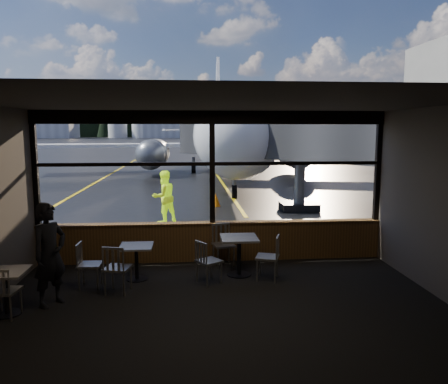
{
  "coord_description": "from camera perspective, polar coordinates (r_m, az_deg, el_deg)",
  "views": [
    {
      "loc": [
        -0.58,
        -10.0,
        3.05
      ],
      "look_at": [
        0.36,
        1.0,
        1.5
      ],
      "focal_mm": 35.0,
      "sensor_mm": 36.0,
      "label": 1
    }
  ],
  "objects": [
    {
      "name": "hangar_right",
      "position": [
        197.54,
        13.13,
        8.65
      ],
      "size": [
        50.0,
        20.0,
        12.0
      ],
      "primitive_type": null,
      "color": "silver",
      "rests_on": "ground_plane"
    },
    {
      "name": "carpet_floor",
      "position": [
        7.65,
        -0.13,
        -15.42
      ],
      "size": [
        8.0,
        6.0,
        0.01
      ],
      "primitive_type": "cube",
      "color": "black",
      "rests_on": "ground"
    },
    {
      "name": "chair_mid_w",
      "position": [
        9.01,
        -17.1,
        -9.12
      ],
      "size": [
        0.5,
        0.5,
        0.91
      ],
      "primitive_type": null,
      "rotation": [
        0.0,
        0.0,
        -1.59
      ],
      "color": "#AEA99D",
      "rests_on": "carpet_floor"
    },
    {
      "name": "hangar_left",
      "position": [
        202.3,
        -25.2,
        7.94
      ],
      "size": [
        45.0,
        18.0,
        11.0
      ],
      "primitive_type": null,
      "color": "silver",
      "rests_on": "ground_plane"
    },
    {
      "name": "chair_near_e",
      "position": [
        9.1,
        5.69,
        -8.51
      ],
      "size": [
        0.65,
        0.65,
        0.94
      ],
      "primitive_type": null,
      "rotation": [
        0.0,
        0.0,
        1.26
      ],
      "color": "beige",
      "rests_on": "carpet_floor"
    },
    {
      "name": "fuel_tank_b",
      "position": [
        192.98,
        -10.75,
        7.85
      ],
      "size": [
        8.0,
        8.0,
        6.0
      ],
      "primitive_type": "cylinder",
      "color": "silver",
      "rests_on": "ground_plane"
    },
    {
      "name": "fuel_tank_c",
      "position": [
        192.23,
        -7.76,
        7.92
      ],
      "size": [
        8.0,
        8.0,
        6.0
      ],
      "primitive_type": "cylinder",
      "color": "silver",
      "rests_on": "ground_plane"
    },
    {
      "name": "cafe_table_near",
      "position": [
        9.33,
        1.98,
        -8.39
      ],
      "size": [
        0.76,
        0.76,
        0.84
      ],
      "primitive_type": null,
      "color": "#9E9891",
      "rests_on": "carpet_floor"
    },
    {
      "name": "mullion_left",
      "position": [
        10.58,
        -23.45,
        2.73
      ],
      "size": [
        0.12,
        0.12,
        2.6
      ],
      "primitive_type": "cube",
      "color": "black",
      "rests_on": "ground"
    },
    {
      "name": "ground_crew",
      "position": [
        14.69,
        -7.86,
        -0.61
      ],
      "size": [
        1.07,
        1.02,
        1.74
      ],
      "primitive_type": "imported",
      "rotation": [
        0.0,
        0.0,
        3.75
      ],
      "color": "#BFF219",
      "rests_on": "ground_plane"
    },
    {
      "name": "passenger",
      "position": [
        8.23,
        -21.81,
        -7.61
      ],
      "size": [
        0.74,
        0.8,
        1.84
      ],
      "primitive_type": "imported",
      "rotation": [
        0.0,
        0.0,
        0.98
      ],
      "color": "black",
      "rests_on": "carpet_floor"
    },
    {
      "name": "cafe_table_mid",
      "position": [
        9.26,
        -11.34,
        -9.04
      ],
      "size": [
        0.66,
        0.66,
        0.73
      ],
      "primitive_type": null,
      "color": "#A9A39C",
      "rests_on": "carpet_floor"
    },
    {
      "name": "chair_near_w",
      "position": [
        8.87,
        -1.97,
        -9.07
      ],
      "size": [
        0.68,
        0.68,
        0.9
      ],
      "primitive_type": null,
      "rotation": [
        0.0,
        0.0,
        -0.99
      ],
      "color": "#ABA69A",
      "rests_on": "carpet_floor"
    },
    {
      "name": "chair_left_s",
      "position": [
        8.16,
        -26.7,
        -11.54
      ],
      "size": [
        0.54,
        0.54,
        0.88
      ],
      "primitive_type": null,
      "rotation": [
        0.0,
        0.0,
        -0.12
      ],
      "color": "#AFAA9E",
      "rests_on": "carpet_floor"
    },
    {
      "name": "ground_plane",
      "position": [
        130.03,
        -4.65,
        6.63
      ],
      "size": [
        520.0,
        520.0,
        0.0
      ],
      "primitive_type": "plane",
      "color": "black",
      "rests_on": "ground"
    },
    {
      "name": "mullion_right",
      "position": [
        11.01,
        19.47,
        3.11
      ],
      "size": [
        0.12,
        0.12,
        2.6
      ],
      "primitive_type": "cube",
      "color": "black",
      "rests_on": "ground"
    },
    {
      "name": "wall_back",
      "position": [
        4.24,
        3.26,
        -9.87
      ],
      "size": [
        8.0,
        0.04,
        3.5
      ],
      "primitive_type": "cube",
      "color": "#4F473F",
      "rests_on": "ground"
    },
    {
      "name": "window_sill",
      "position": [
        10.35,
        -1.52,
        -6.56
      ],
      "size": [
        8.0,
        0.28,
        0.9
      ],
      "primitive_type": "cube",
      "color": "brown",
      "rests_on": "ground"
    },
    {
      "name": "airliner",
      "position": [
        31.26,
        -0.02,
        12.02
      ],
      "size": [
        30.04,
        35.5,
        10.48
      ],
      "primitive_type": null,
      "rotation": [
        0.0,
        0.0,
        -0.04
      ],
      "color": "white",
      "rests_on": "ground_plane"
    },
    {
      "name": "cone_nose",
      "position": [
        17.76,
        -1.09,
        -1.03
      ],
      "size": [
        0.38,
        0.38,
        0.53
      ],
      "primitive_type": "cone",
      "color": "#F54007",
      "rests_on": "ground_plane"
    },
    {
      "name": "treeline",
      "position": [
        220.02,
        -4.78,
        8.74
      ],
      "size": [
        360.0,
        3.0,
        12.0
      ],
      "primitive_type": "cube",
      "color": "black",
      "rests_on": "ground_plane"
    },
    {
      "name": "chair_mid_s",
      "position": [
        8.58,
        -13.71,
        -9.68
      ],
      "size": [
        0.63,
        0.63,
        0.96
      ],
      "primitive_type": null,
      "rotation": [
        0.0,
        0.0,
        -0.23
      ],
      "color": "#AAA599",
      "rests_on": "carpet_floor"
    },
    {
      "name": "window_transom",
      "position": [
        10.04,
        -1.56,
        3.71
      ],
      "size": [
        8.0,
        0.1,
        0.08
      ],
      "primitive_type": "cube",
      "color": "black",
      "rests_on": "ground"
    },
    {
      "name": "hangar_mid",
      "position": [
        195.01,
        -4.76,
        8.55
      ],
      "size": [
        38.0,
        15.0,
        10.0
      ],
      "primitive_type": null,
      "color": "silver",
      "rests_on": "ground_plane"
    },
    {
      "name": "mullion_centre",
      "position": [
        10.05,
        -1.56,
        3.14
      ],
      "size": [
        0.12,
        0.12,
        2.6
      ],
      "primitive_type": "cube",
      "color": "black",
      "rests_on": "ground"
    },
    {
      "name": "chair_near_n",
      "position": [
        9.93,
        -0.05,
        -7.0
      ],
      "size": [
        0.63,
        0.63,
        0.96
      ],
      "primitive_type": null,
      "rotation": [
        0.0,
        0.0,
        3.36
      ],
      "color": "#ABA79A",
      "rests_on": "carpet_floor"
    },
    {
      "name": "jet_bridge",
      "position": [
        16.07,
        10.24,
        5.01
      ],
      "size": [
        8.43,
        10.3,
        4.5
      ],
      "primitive_type": null,
      "color": "#2C2C2E",
      "rests_on": "ground_plane"
    },
    {
      "name": "window_header",
      "position": [
        10.02,
        -1.58,
        9.71
      ],
      "size": [
        8.0,
        0.18,
        0.3
      ],
      "primitive_type": "cube",
      "color": "black",
      "rests_on": "ground"
    },
    {
      "name": "fuel_tank_a",
      "position": [
        194.24,
        -13.72,
        7.76
      ],
      "size": [
        8.0,
        8.0,
        6.0
      ],
      "primitive_type": "cylinder",
      "color": "silver",
      "rests_on": "ground_plane"
    },
    {
      "name": "ceiling",
      "position": [
        7.04,
        -0.14,
        11.65
      ],
      "size": [
        8.0,
        6.0,
        0.04
      ],
      "primitive_type": "cube",
      "color": "#38332D",
      "rests_on": "ground"
    },
    {
      "name": "cafe_table_left",
      "position": [
        8.27,
        -26.58,
        -11.72
      ],
      "size": [
        0.69,
        0.69,
        0.76
      ],
      "primitive_type": null,
      "color": "#99948D",
      "rests_on": "carpet_floor"
    }
  ]
}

